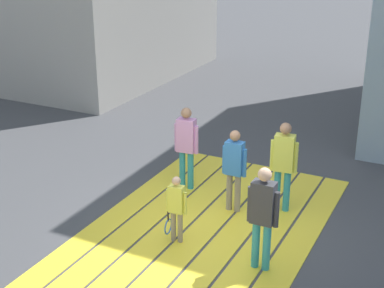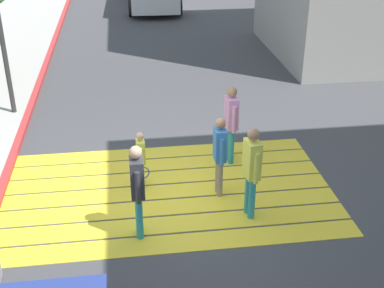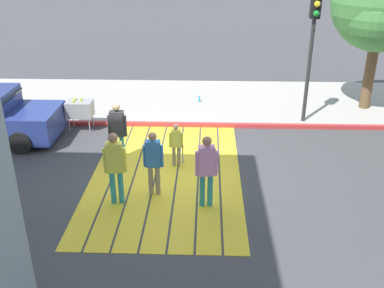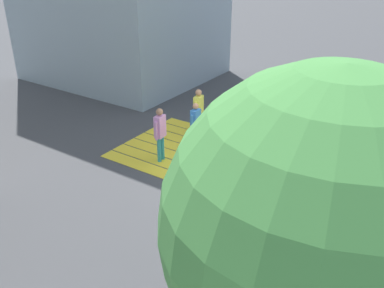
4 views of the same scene
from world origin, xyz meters
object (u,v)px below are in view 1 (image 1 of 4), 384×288
(pedestrian_teen_behind, at_px, (234,165))
(pedestrian_child_with_racket, at_px, (176,206))
(pedestrian_adult_trailing, at_px, (284,161))
(pedestrian_adult_side, at_px, (186,142))
(pedestrian_adult_lead, at_px, (263,212))

(pedestrian_teen_behind, bearing_deg, pedestrian_child_with_racket, 163.51)
(pedestrian_adult_trailing, relative_size, pedestrian_child_with_racket, 1.44)
(pedestrian_adult_trailing, xyz_separation_m, pedestrian_adult_side, (0.05, 2.03, -0.01))
(pedestrian_adult_trailing, height_order, pedestrian_teen_behind, pedestrian_adult_trailing)
(pedestrian_teen_behind, distance_m, pedestrian_child_with_racket, 1.55)
(pedestrian_adult_trailing, distance_m, pedestrian_teen_behind, 0.91)
(pedestrian_child_with_racket, bearing_deg, pedestrian_teen_behind, -16.49)
(pedestrian_adult_lead, relative_size, pedestrian_child_with_racket, 1.42)
(pedestrian_adult_trailing, bearing_deg, pedestrian_teen_behind, 117.29)
(pedestrian_teen_behind, bearing_deg, pedestrian_adult_lead, -144.55)
(pedestrian_adult_lead, xyz_separation_m, pedestrian_adult_side, (2.05, 2.36, 0.00))
(pedestrian_adult_side, relative_size, pedestrian_child_with_racket, 1.42)
(pedestrian_adult_trailing, bearing_deg, pedestrian_child_with_racket, 146.61)
(pedestrian_adult_trailing, bearing_deg, pedestrian_adult_side, 88.56)
(pedestrian_child_with_racket, bearing_deg, pedestrian_adult_lead, -94.43)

